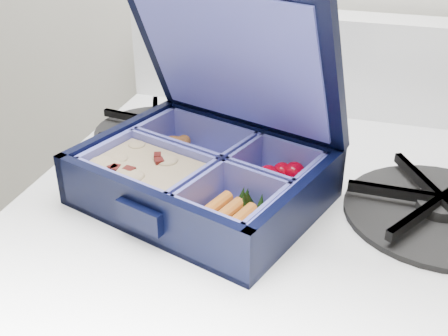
% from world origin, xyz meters
% --- Properties ---
extents(bento_box, '(0.29, 0.25, 0.06)m').
position_xyz_m(bento_box, '(0.16, 1.66, 0.91)').
color(bento_box, black).
rests_on(bento_box, stove).
extents(burner_grate, '(0.20, 0.20, 0.03)m').
position_xyz_m(burner_grate, '(0.41, 1.70, 0.89)').
color(burner_grate, black).
rests_on(burner_grate, stove).
extents(burner_grate_rear, '(0.18, 0.18, 0.02)m').
position_xyz_m(burner_grate_rear, '(0.05, 1.80, 0.89)').
color(burner_grate_rear, black).
rests_on(burner_grate_rear, stove).
extents(fork, '(0.10, 0.18, 0.01)m').
position_xyz_m(fork, '(0.21, 1.79, 0.88)').
color(fork, '#B2B2B2').
rests_on(fork, stove).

